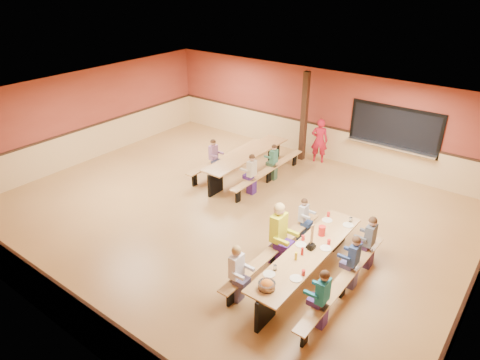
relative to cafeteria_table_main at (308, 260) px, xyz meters
The scene contains 23 objects.
ground 3.29m from the cafeteria_table_main, 160.60° to the left, with size 12.00×12.00×0.00m, color olive.
room_envelope 3.25m from the cafeteria_table_main, 160.60° to the left, with size 12.04×10.04×3.02m.
kitchen_pass_through 6.13m from the cafeteria_table_main, 94.40° to the left, with size 2.78×0.28×1.38m.
structural_post 6.45m from the cafeteria_table_main, 120.79° to the left, with size 0.18×0.18×3.00m, color black.
cafeteria_table_main is the anchor object (origin of this frame).
cafeteria_table_second 5.21m from the cafeteria_table_main, 140.29° to the left, with size 1.91×3.70×0.74m.
seated_child_white_left 1.59m from the cafeteria_table_main, 121.43° to the right, with size 0.39×0.32×1.26m, color white, non-canonical shape.
seated_adult_yellow 0.87m from the cafeteria_table_main, behind, with size 0.51×0.41×1.49m, color #C8CC1C, non-canonical shape.
seated_child_grey_left 1.50m from the cafeteria_table_main, 123.43° to the left, with size 0.32×0.27×1.12m, color #B7B7B7, non-canonical shape.
seated_child_teal_right 1.28m from the cafeteria_table_main, 49.56° to the right, with size 0.38×0.31×1.23m, color teal, non-canonical shape.
seated_child_navy_right 0.91m from the cafeteria_table_main, 24.87° to the left, with size 0.37×0.30×1.21m, color navy, non-canonical shape.
seated_child_char_right 1.48m from the cafeteria_table_main, 55.93° to the left, with size 0.39×0.32×1.24m, color #4B4E55, non-canonical shape.
seated_child_purple_sec 5.53m from the cafeteria_table_main, 151.02° to the left, with size 0.36×0.30×1.20m, color #946291, non-canonical shape.
seated_child_green_sec 4.79m from the cafeteria_table_main, 131.65° to the left, with size 0.34×0.27×1.14m, color #346F57, non-canonical shape.
seated_child_tan_sec 4.01m from the cafeteria_table_main, 142.66° to the left, with size 0.37×0.30×1.21m, color beige, non-canonical shape.
standing_woman 6.25m from the cafeteria_table_main, 115.72° to the left, with size 0.55×0.36×1.51m, color red.
punch_pitcher 0.77m from the cafeteria_table_main, 95.16° to the left, with size 0.16×0.16×0.22m, color red.
chip_bowl 1.48m from the cafeteria_table_main, 92.24° to the right, with size 0.32×0.32×0.15m, color orange, non-canonical shape.
napkin_dispenser 0.29m from the cafeteria_table_main, 86.89° to the left, with size 0.10×0.14×0.13m, color black.
condiment_mustard 0.50m from the cafeteria_table_main, 99.52° to the right, with size 0.06×0.06×0.17m, color yellow.
condiment_ketchup 0.35m from the cafeteria_table_main, 104.04° to the right, with size 0.06×0.06×0.17m, color #B2140F.
table_paddle 0.38m from the cafeteria_table_main, 97.66° to the left, with size 0.16×0.16×0.56m.
place_settings 0.27m from the cafeteria_table_main, behind, with size 0.65×3.30×0.11m, color beige, non-canonical shape.
Camera 1 is at (6.27, -7.63, 6.00)m, focal length 32.00 mm.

